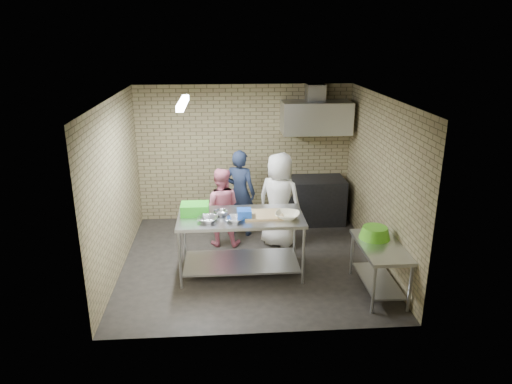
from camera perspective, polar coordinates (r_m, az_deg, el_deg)
The scene contains 26 objects.
floor at distance 7.97m, azimuth -0.62°, elevation -8.33°, with size 4.20×4.20×0.00m, color black.
ceiling at distance 7.16m, azimuth -0.70°, elevation 11.28°, with size 4.20×4.20×0.00m, color black.
back_wall at distance 9.38m, azimuth -1.41°, elevation 4.69°, with size 4.20×0.06×2.70m, color #93875B.
front_wall at distance 5.59m, azimuth 0.62°, elevation -5.34°, with size 4.20×0.06×2.70m, color #93875B.
left_wall at distance 7.63m, azimuth -16.61°, elevation 0.55°, with size 0.06×4.00×2.70m, color #93875B.
right_wall at distance 7.86m, azimuth 14.81°, elevation 1.25°, with size 0.06×4.00×2.70m, color #93875B.
prep_table at distance 7.42m, azimuth -1.82°, elevation -6.35°, with size 1.93×0.96×0.96m, color #B7BABF.
side_counter at distance 7.17m, azimuth 14.64°, elevation -8.92°, with size 0.60×1.20×0.75m, color silver.
stove at distance 9.46m, azimuth 6.93°, elevation -1.01°, with size 1.20×0.70×0.90m, color black.
range_hood at distance 9.09m, azimuth 7.28°, elevation 8.93°, with size 1.30×0.60×0.60m, color silver.
hood_duct at distance 9.17m, azimuth 7.21°, elevation 11.86°, with size 0.35×0.30×0.30m, color #A5A8AD.
wall_shelf at distance 9.37m, azimuth 8.82°, elevation 8.03°, with size 0.80×0.20×0.04m, color #3F2B19.
fluorescent_fixture at distance 7.17m, azimuth -8.83°, elevation 10.60°, with size 0.10×1.25×0.08m, color white.
green_crate at distance 7.32m, azimuth -7.39°, elevation -2.05°, with size 0.43×0.32×0.17m, color green.
blue_tub at distance 7.12m, azimuth -1.43°, elevation -2.66°, with size 0.21×0.21×0.14m, color blue.
cutting_board at distance 7.23m, azimuth 0.92°, elevation -2.76°, with size 0.59×0.45×0.03m, color tan.
mixing_bowl_a at distance 7.03m, azimuth -5.88°, elevation -3.31°, with size 0.30×0.30×0.07m, color silver.
mixing_bowl_b at distance 7.26m, azimuth -4.25°, elevation -2.54°, with size 0.23×0.23×0.07m, color #AEAFB5.
mixing_bowl_c at distance 7.01m, azimuth -2.61°, elevation -3.32°, with size 0.28×0.28×0.07m, color silver.
ceramic_bowl at distance 7.14m, azimuth 3.82°, elevation -2.85°, with size 0.37×0.37×0.09m, color #F1E9C1.
green_basin at distance 7.18m, azimuth 14.17°, elevation -4.76°, with size 0.46×0.46×0.17m, color #59C626, non-canonical shape.
bottle_red at distance 9.30m, azimuth 7.34°, elevation 8.70°, with size 0.07×0.07×0.18m, color #B22619.
bottle_green at distance 9.39m, azimuth 9.76°, elevation 8.59°, with size 0.06×0.06×0.15m, color green.
man_navy at distance 8.72m, azimuth -1.95°, elevation -0.10°, with size 0.59×0.39×1.63m, color black.
woman_pink at distance 8.33m, azimuth -4.29°, elevation -1.84°, with size 0.69×0.54×1.42m, color pink.
woman_white at distance 8.26m, azimuth 2.84°, elevation -0.98°, with size 0.83×0.54×1.69m, color white.
Camera 1 is at (-0.43, -7.08, 3.64)m, focal length 33.09 mm.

